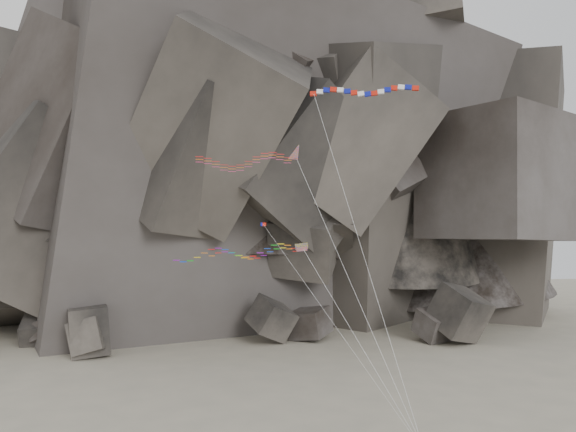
{
  "coord_description": "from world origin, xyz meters",
  "views": [
    {
      "loc": [
        -7.81,
        -52.82,
        18.7
      ],
      "look_at": [
        -0.46,
        6.0,
        19.7
      ],
      "focal_mm": 35.0,
      "sensor_mm": 36.0,
      "label": 1
    }
  ],
  "objects": [
    {
      "name": "headland",
      "position": [
        0.0,
        70.0,
        42.0
      ],
      "size": [
        110.0,
        70.0,
        84.0
      ],
      "primitive_type": null,
      "color": "#4E4740",
      "rests_on": "ground"
    },
    {
      "name": "delta_kite",
      "position": [
        -5.55,
        2.18,
        25.07
      ],
      "size": [
        18.03,
        15.49,
        25.23
      ],
      "rotation": [
        0.0,
        0.0,
        0.4
      ],
      "color": "red",
      "rests_on": "ground"
    },
    {
      "name": "parafoil_kite",
      "position": [
        -6.23,
        2.67,
        16.01
      ],
      "size": [
        20.2,
        15.21,
        15.32
      ],
      "rotation": [
        0.0,
        0.0,
        -0.12
      ],
      "color": "#D9C20C",
      "rests_on": "ground"
    },
    {
      "name": "boulder_field",
      "position": [
        4.44,
        34.25,
        2.62
      ],
      "size": [
        74.01,
        16.36,
        9.98
      ],
      "color": "#47423F",
      "rests_on": "ground"
    },
    {
      "name": "pennant_kite",
      "position": [
        -0.7,
        -1.08,
        14.61
      ],
      "size": [
        11.24,
        14.68,
        17.3
      ],
      "rotation": [
        0.0,
        0.0,
        -0.18
      ],
      "color": "red",
      "rests_on": "ground"
    },
    {
      "name": "ground",
      "position": [
        0.0,
        0.0,
        0.0
      ],
      "size": [
        260.0,
        260.0,
        0.0
      ],
      "primitive_type": "plane",
      "color": "#A39983",
      "rests_on": "ground"
    },
    {
      "name": "banner_kite",
      "position": [
        5.97,
        -0.92,
        31.3
      ],
      "size": [
        9.98,
        13.09,
        30.36
      ],
      "rotation": [
        0.0,
        0.0,
        -0.29
      ],
      "color": "red",
      "rests_on": "ground"
    }
  ]
}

